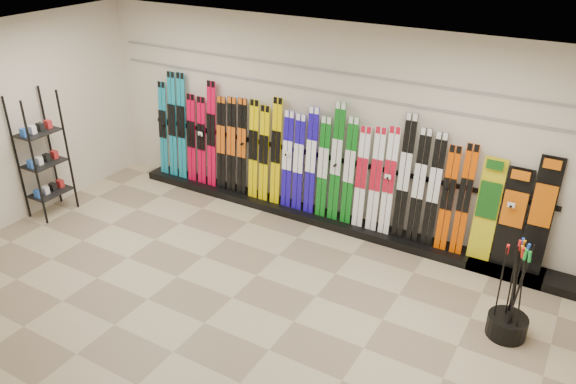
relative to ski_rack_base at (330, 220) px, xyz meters
The scene contains 12 objects.
floor 2.29m from the ski_rack_base, 95.64° to the right, with size 8.00×8.00×0.00m, color #87755D.
back_wall 1.47m from the ski_rack_base, 135.64° to the left, with size 8.00×8.00×0.00m, color beige.
left_wall 5.01m from the ski_rack_base, 151.65° to the right, with size 5.00×5.00×0.00m, color beige.
ceiling 3.73m from the ski_rack_base, 95.64° to the right, with size 8.00×8.00×0.00m, color silver.
ski_rack_base is the anchor object (origin of this frame).
skis 1.12m from the ski_rack_base, behind, with size 5.37×0.18×1.83m.
snowboards 2.67m from the ski_rack_base, ahead, with size 0.93×0.24×1.56m.
accessory_rack 4.50m from the ski_rack_base, 154.53° to the right, with size 0.40×0.60×1.96m, color black.
pole_bin 3.12m from the ski_rack_base, 23.88° to the right, with size 0.44×0.44×0.25m, color black.
ski_poles 3.16m from the ski_rack_base, 24.08° to the right, with size 0.30×0.31×1.18m.
slatwall_rail_0 1.96m from the ski_rack_base, 138.37° to the left, with size 7.60×0.02×0.03m, color gray.
slatwall_rail_1 2.26m from the ski_rack_base, 138.37° to the left, with size 7.60×0.02×0.03m, color gray.
Camera 1 is at (3.45, -4.52, 4.33)m, focal length 35.00 mm.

